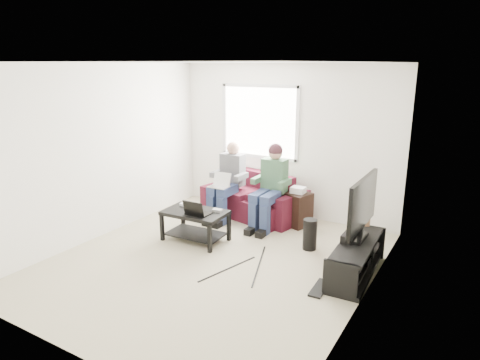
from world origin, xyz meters
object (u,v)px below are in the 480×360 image
object	(u,v)px
tv_stand	(356,260)
end_table	(297,208)
tv	(362,205)
coffee_table	(195,219)
sofa	(256,201)
subwoofer	(310,234)

from	to	relation	value
tv_stand	end_table	distance (m)	1.80
end_table	tv_stand	bearing A→B (deg)	-42.55
tv_stand	tv	xyz separation A→B (m)	(-0.00, 0.10, 0.70)
coffee_table	end_table	world-z (taller)	end_table
coffee_table	sofa	bearing A→B (deg)	77.96
sofa	tv_stand	distance (m)	2.43
coffee_table	subwoofer	world-z (taller)	coffee_table
sofa	tv	world-z (taller)	tv
sofa	tv_stand	world-z (taller)	sofa
tv_stand	tv	size ratio (longest dim) A/B	1.22
tv	subwoofer	world-z (taller)	tv
tv	subwoofer	distance (m)	1.09
subwoofer	end_table	world-z (taller)	end_table
sofa	tv	size ratio (longest dim) A/B	1.60
sofa	subwoofer	xyz separation A→B (m)	(1.31, -0.78, -0.06)
coffee_table	tv	distance (m)	2.47
sofa	tv_stand	xyz separation A→B (m)	(2.10, -1.22, -0.09)
tv_stand	tv	distance (m)	0.71
tv	tv_stand	bearing A→B (deg)	-88.53
tv_stand	end_table	xyz separation A→B (m)	(-1.32, 1.21, 0.10)
sofa	end_table	xyz separation A→B (m)	(0.78, -0.00, 0.01)
sofa	tv_stand	size ratio (longest dim) A/B	1.30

